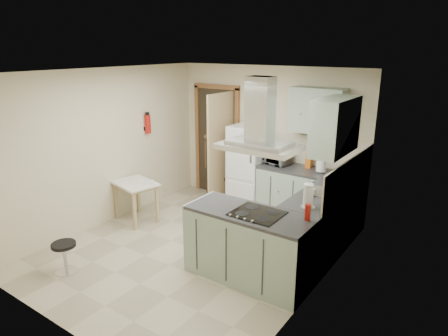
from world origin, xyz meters
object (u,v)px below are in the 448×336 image
Objects in this scene: microwave at (276,156)px; fridge at (249,167)px; bentwood_chair at (218,177)px; stool at (65,257)px; drop_leaf_table at (136,202)px; peninsula at (249,246)px; extractor_hood at (259,147)px.

fridge is at bearing -165.81° from microwave.
bentwood_chair is 3.26m from stool.
bentwood_chair is (0.53, 1.60, 0.10)m from drop_leaf_table.
peninsula is 3.77× the size of stool.
extractor_hood reaches higher than bentwood_chair.
peninsula is 3.30× the size of microwave.
peninsula is 1.77× the size of bentwood_chair.
microwave is (-0.81, 2.01, -0.69)m from extractor_hood.
bentwood_chair is at bearing 84.53° from drop_leaf_table.
fridge is 2.35m from peninsula.
bentwood_chair is at bearing 177.54° from fridge.
microwave is at bearing 17.95° from bentwood_chair.
fridge is 0.76m from bentwood_chair.
microwave reaches higher than bentwood_chair.
stool is (-2.02, -1.24, -0.24)m from peninsula.
bentwood_chair is at bearing 135.12° from extractor_hood.
extractor_hood is (1.32, -1.98, 0.97)m from fridge.
extractor_hood is at bearing 30.33° from stool.
drop_leaf_table is (-1.22, -1.57, -0.41)m from fridge.
peninsula reaches higher than stool.
extractor_hood is at bearing 0.00° from peninsula.
peninsula is 2.78m from bentwood_chair.
stool is at bearing -148.45° from peninsula.
extractor_hood is at bearing -26.92° from bentwood_chair.
microwave is (-0.71, 2.01, 0.58)m from peninsula.
microwave is (1.73, 1.60, 0.69)m from drop_leaf_table.
stool is 3.59m from microwave.
peninsula is 2.48m from drop_leaf_table.
microwave is (1.30, 3.25, 0.82)m from stool.
fridge reaches higher than peninsula.
drop_leaf_table is 1.75× the size of stool.
fridge is 0.97× the size of peninsula.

